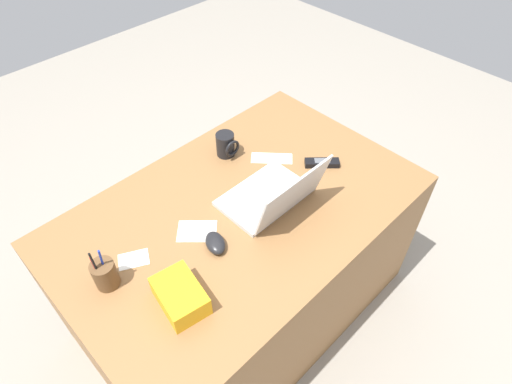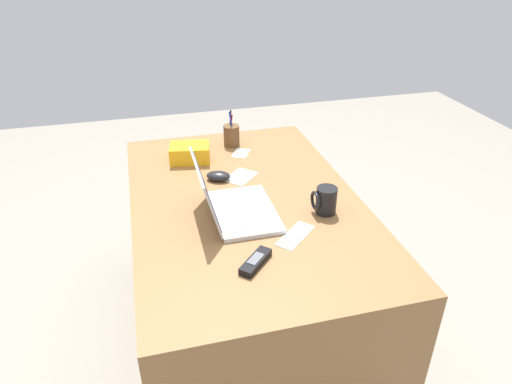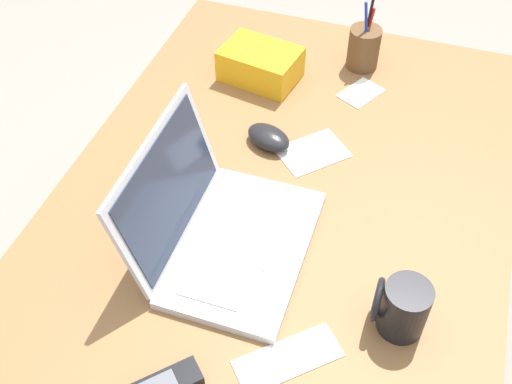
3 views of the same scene
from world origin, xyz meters
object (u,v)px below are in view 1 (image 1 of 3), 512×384
cordless_phone (322,163)px  snack_bag (180,296)px  computer_mouse (215,243)px  pen_holder (105,274)px  laptop (273,196)px  coffee_mug_white (226,145)px

cordless_phone → snack_bag: bearing=7.1°
computer_mouse → pen_holder: (0.35, -0.13, 0.03)m
computer_mouse → laptop: bearing=-157.3°
laptop → cordless_phone: 0.31m
laptop → snack_bag: 0.52m
snack_bag → computer_mouse: bearing=-157.4°
laptop → cordless_phone: laptop is taller
laptop → pen_holder: 0.65m
laptop → cordless_phone: bearing=-178.2°
laptop → snack_bag: (0.51, 0.09, -0.01)m
computer_mouse → coffee_mug_white: (-0.36, -0.34, 0.03)m
laptop → cordless_phone: (-0.31, -0.01, -0.03)m
snack_bag → laptop: bearing=-169.8°
computer_mouse → cordless_phone: size_ratio=0.78×
cordless_phone → coffee_mug_white: bearing=-54.2°
laptop → snack_bag: bearing=10.2°
laptop → pen_holder: laptop is taller
laptop → pen_holder: size_ratio=1.92×
coffee_mug_white → computer_mouse: bearing=43.7°
pen_holder → snack_bag: pen_holder is taller
laptop → coffee_mug_white: size_ratio=3.27×
coffee_mug_white → snack_bag: bearing=36.9°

